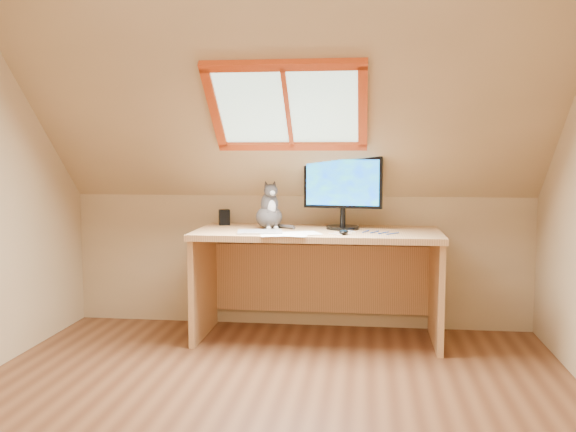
# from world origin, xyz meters

# --- Properties ---
(ground) EXTENTS (3.50, 3.50, 0.00)m
(ground) POSITION_xyz_m (0.00, 0.00, 0.00)
(ground) COLOR brown
(ground) RESTS_ON ground
(room_shell) EXTENTS (3.52, 3.52, 2.41)m
(room_shell) POSITION_xyz_m (0.00, -0.09, 1.43)
(room_shell) COLOR tan
(room_shell) RESTS_ON ground
(desk) EXTENTS (1.72, 0.75, 0.78)m
(desk) POSITION_xyz_m (0.17, 1.45, 0.55)
(desk) COLOR tan
(desk) RESTS_ON ground
(monitor) EXTENTS (0.56, 0.24, 0.52)m
(monitor) POSITION_xyz_m (0.34, 1.47, 1.08)
(monitor) COLOR black
(monitor) RESTS_ON desk
(cat) EXTENTS (0.27, 0.29, 0.35)m
(cat) POSITION_xyz_m (-0.18, 1.45, 0.91)
(cat) COLOR #484240
(cat) RESTS_ON desk
(desk_speaker) EXTENTS (0.10, 0.10, 0.12)m
(desk_speaker) POSITION_xyz_m (-0.56, 1.63, 0.84)
(desk_speaker) COLOR black
(desk_speaker) RESTS_ON desk
(graphics_tablet) EXTENTS (0.33, 0.26, 0.01)m
(graphics_tablet) POSITION_xyz_m (-0.21, 1.19, 0.79)
(graphics_tablet) COLOR #B2B2B7
(graphics_tablet) RESTS_ON desk
(mouse) EXTENTS (0.07, 0.12, 0.04)m
(mouse) POSITION_xyz_m (0.36, 1.16, 0.80)
(mouse) COLOR black
(mouse) RESTS_ON desk
(papers) EXTENTS (0.35, 0.30, 0.01)m
(papers) POSITION_xyz_m (0.03, 1.12, 0.79)
(papers) COLOR white
(papers) RESTS_ON desk
(cables) EXTENTS (0.51, 0.26, 0.01)m
(cables) POSITION_xyz_m (0.50, 1.26, 0.79)
(cables) COLOR silver
(cables) RESTS_ON desk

